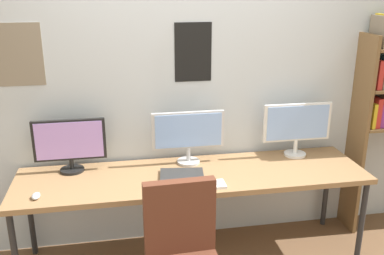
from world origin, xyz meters
name	(u,v)px	position (x,y,z in m)	size (l,w,h in m)	color
wall_back	(184,88)	(0.00, 1.02, 1.30)	(5.03, 0.11, 2.60)	silver
desk	(193,179)	(0.00, 0.60, 0.69)	(2.63, 0.68, 0.74)	#936D47
monitor_left	(70,143)	(-0.90, 0.81, 0.97)	(0.53, 0.18, 0.41)	black
monitor_center	(188,134)	(0.00, 0.81, 0.99)	(0.57, 0.18, 0.42)	silver
monitor_right	(297,126)	(0.90, 0.81, 1.00)	(0.57, 0.18, 0.44)	silver
keyboard_main	(199,186)	(0.00, 0.37, 0.75)	(0.38, 0.13, 0.02)	silver
computer_mouse	(36,196)	(-1.10, 0.40, 0.76)	(0.06, 0.10, 0.03)	silver
laptop_closed	(182,175)	(-0.09, 0.56, 0.75)	(0.32, 0.22, 0.02)	#2D2D2D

